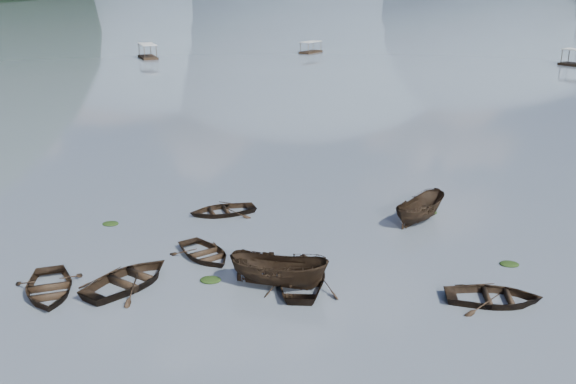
# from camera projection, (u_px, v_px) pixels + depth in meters

# --- Properties ---
(ground_plane) EXTENTS (2400.00, 2400.00, 0.00)m
(ground_plane) POSITION_uv_depth(u_px,v_px,m) (263.00, 326.00, 27.15)
(ground_plane) COLOR #525B67
(rowboat_0) EXTENTS (4.75, 5.42, 0.93)m
(rowboat_0) POSITION_uv_depth(u_px,v_px,m) (49.00, 293.00, 29.96)
(rowboat_0) COLOR black
(rowboat_0) RESTS_ON ground
(rowboat_1) EXTENTS (5.45, 5.96, 1.01)m
(rowboat_1) POSITION_uv_depth(u_px,v_px,m) (129.00, 285.00, 30.73)
(rowboat_1) COLOR black
(rowboat_1) RESTS_ON ground
(rowboat_2) EXTENTS (5.16, 2.77, 1.89)m
(rowboat_2) POSITION_uv_depth(u_px,v_px,m) (279.00, 286.00, 30.66)
(rowboat_2) COLOR black
(rowboat_2) RESTS_ON ground
(rowboat_3) EXTENTS (3.67, 5.04, 1.02)m
(rowboat_3) POSITION_uv_depth(u_px,v_px,m) (302.00, 283.00, 30.99)
(rowboat_3) COLOR black
(rowboat_3) RESTS_ON ground
(rowboat_4) EXTENTS (4.41, 3.17, 0.90)m
(rowboat_4) POSITION_uv_depth(u_px,v_px,m) (493.00, 302.00, 29.13)
(rowboat_4) COLOR black
(rowboat_4) RESTS_ON ground
(rowboat_6) EXTENTS (4.83, 4.95, 0.84)m
(rowboat_6) POSITION_uv_depth(u_px,v_px,m) (205.00, 257.00, 33.86)
(rowboat_6) COLOR black
(rowboat_6) RESTS_ON ground
(rowboat_7) EXTENTS (5.01, 4.43, 0.86)m
(rowboat_7) POSITION_uv_depth(u_px,v_px,m) (223.00, 214.00, 40.12)
(rowboat_7) COLOR black
(rowboat_7) RESTS_ON ground
(rowboat_8) EXTENTS (4.08, 4.68, 1.76)m
(rowboat_8) POSITION_uv_depth(u_px,v_px,m) (419.00, 221.00, 38.96)
(rowboat_8) COLOR black
(rowboat_8) RESTS_ON ground
(weed_clump_0) EXTENTS (0.97, 0.79, 0.21)m
(weed_clump_0) POSITION_uv_depth(u_px,v_px,m) (150.00, 267.00, 32.68)
(weed_clump_0) COLOR black
(weed_clump_0) RESTS_ON ground
(weed_clump_1) EXTENTS (0.95, 0.76, 0.21)m
(weed_clump_1) POSITION_uv_depth(u_px,v_px,m) (295.00, 264.00, 33.03)
(weed_clump_1) COLOR black
(weed_clump_1) RESTS_ON ground
(weed_clump_2) EXTENTS (1.04, 0.83, 0.23)m
(weed_clump_2) POSITION_uv_depth(u_px,v_px,m) (211.00, 281.00, 31.18)
(weed_clump_2) COLOR black
(weed_clump_2) RESTS_ON ground
(weed_clump_3) EXTENTS (0.97, 0.82, 0.22)m
(weed_clump_3) POSITION_uv_depth(u_px,v_px,m) (306.00, 271.00, 32.27)
(weed_clump_3) COLOR black
(weed_clump_3) RESTS_ON ground
(weed_clump_4) EXTENTS (0.99, 0.78, 0.20)m
(weed_clump_4) POSITION_uv_depth(u_px,v_px,m) (509.00, 265.00, 32.94)
(weed_clump_4) COLOR black
(weed_clump_4) RESTS_ON ground
(weed_clump_5) EXTENTS (0.98, 0.80, 0.21)m
(weed_clump_5) POSITION_uv_depth(u_px,v_px,m) (111.00, 224.00, 38.38)
(weed_clump_5) COLOR black
(weed_clump_5) RESTS_ON ground
(weed_clump_6) EXTENTS (0.92, 0.77, 0.19)m
(weed_clump_6) POSITION_uv_depth(u_px,v_px,m) (250.00, 269.00, 32.45)
(weed_clump_6) COLOR black
(weed_clump_6) RESTS_ON ground
(weed_clump_7) EXTENTS (1.11, 0.89, 0.24)m
(weed_clump_7) POSITION_uv_depth(u_px,v_px,m) (428.00, 213.00, 40.22)
(weed_clump_7) COLOR black
(weed_clump_7) RESTS_ON ground
(pontoon_left) EXTENTS (5.39, 7.05, 2.50)m
(pontoon_left) POSITION_uv_depth(u_px,v_px,m) (148.00, 58.00, 119.33)
(pontoon_left) COLOR black
(pontoon_left) RESTS_ON ground
(pontoon_centre) EXTENTS (4.66, 5.95, 2.12)m
(pontoon_centre) POSITION_uv_depth(u_px,v_px,m) (311.00, 53.00, 128.22)
(pontoon_centre) COLOR black
(pontoon_centre) RESTS_ON ground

